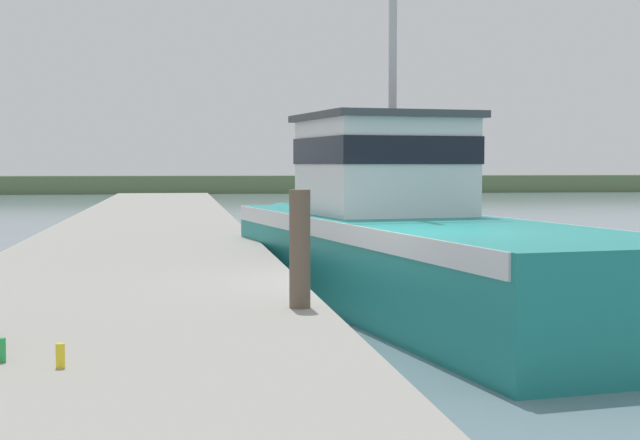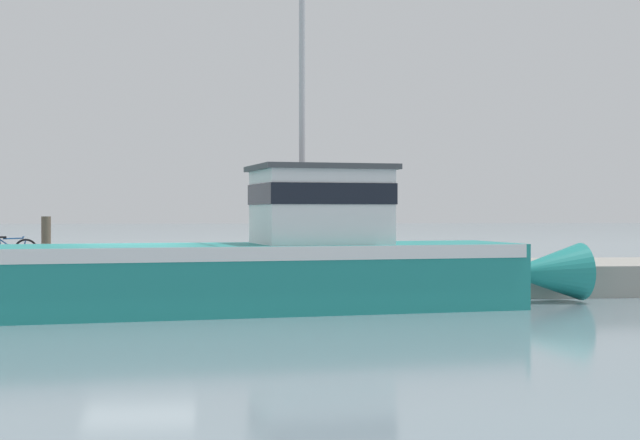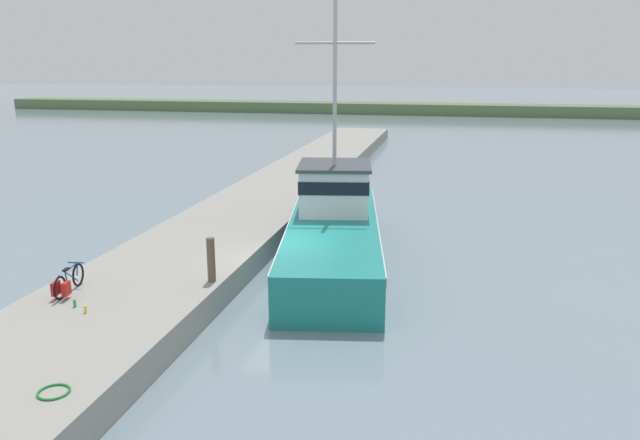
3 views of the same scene
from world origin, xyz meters
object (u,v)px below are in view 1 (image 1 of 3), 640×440
water_bottle_on_curb (60,356)px  mooring_post (300,249)px  fishing_boat_main (402,238)px  water_bottle_by_bike (1,350)px

water_bottle_on_curb → mooring_post: bearing=52.3°
mooring_post → water_bottle_on_curb: mooring_post is taller
mooring_post → water_bottle_on_curb: 3.60m
fishing_boat_main → water_bottle_by_bike: bearing=-131.6°
mooring_post → water_bottle_by_bike: size_ratio=6.70×
fishing_boat_main → water_bottle_on_curb: bearing=-128.2°
water_bottle_by_bike → water_bottle_on_curb: size_ratio=1.01×
fishing_boat_main → mooring_post: bearing=-123.0°
fishing_boat_main → water_bottle_by_bike: 9.54m
mooring_post → water_bottle_on_curb: (-2.18, -2.82, -0.54)m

